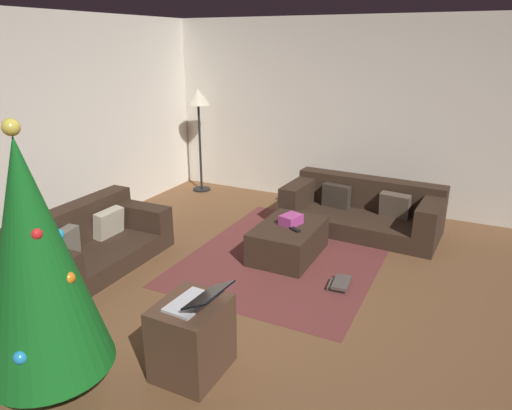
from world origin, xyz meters
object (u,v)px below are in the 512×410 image
(corner_lamp, at_px, (198,105))
(couch_right, at_px, (363,210))
(gift_box, at_px, (291,220))
(laptop, at_px, (197,300))
(tv_remote, at_px, (294,229))
(side_table, at_px, (192,338))
(couch_left, at_px, (90,242))
(book_stack, at_px, (340,284))
(christmas_tree, at_px, (34,259))
(ottoman, at_px, (288,240))

(corner_lamp, bearing_deg, couch_right, -99.66)
(couch_right, relative_size, gift_box, 8.38)
(laptop, height_order, corner_lamp, corner_lamp)
(tv_remote, xyz_separation_m, corner_lamp, (1.72, 2.28, 0.98))
(couch_right, height_order, tv_remote, couch_right)
(couch_right, height_order, side_table, couch_right)
(couch_left, bearing_deg, corner_lamp, -173.31)
(couch_right, distance_m, gift_box, 1.25)
(tv_remote, xyz_separation_m, side_table, (-1.99, -0.01, -0.10))
(book_stack, xyz_separation_m, corner_lamp, (2.07, 2.91, 1.32))
(couch_left, distance_m, gift_box, 2.18)
(tv_remote, height_order, laptop, laptop)
(christmas_tree, bearing_deg, gift_box, -11.78)
(ottoman, xyz_separation_m, corner_lamp, (1.62, 2.18, 1.17))
(christmas_tree, bearing_deg, couch_right, -16.00)
(book_stack, bearing_deg, gift_box, 55.71)
(couch_left, xyz_separation_m, book_stack, (0.67, -2.55, -0.21))
(christmas_tree, distance_m, side_table, 1.19)
(tv_remote, distance_m, christmas_tree, 2.77)
(gift_box, height_order, laptop, laptop)
(gift_box, bearing_deg, corner_lamp, 54.13)
(couch_right, distance_m, laptop, 3.29)
(gift_box, relative_size, book_stack, 0.76)
(couch_right, bearing_deg, christmas_tree, 76.86)
(couch_left, distance_m, couch_right, 3.29)
(couch_right, height_order, corner_lamp, corner_lamp)
(tv_remote, relative_size, laptop, 0.40)
(couch_left, height_order, couch_right, couch_left)
(book_stack, relative_size, corner_lamp, 0.19)
(couch_right, xyz_separation_m, corner_lamp, (0.46, 2.72, 1.11))
(couch_right, bearing_deg, gift_box, 67.28)
(gift_box, xyz_separation_m, laptop, (-2.13, -0.17, 0.19))
(book_stack, bearing_deg, tv_remote, 60.76)
(tv_remote, bearing_deg, gift_box, 66.49)
(couch_right, xyz_separation_m, side_table, (-3.25, 0.42, 0.03))
(couch_left, bearing_deg, laptop, 63.66)
(ottoman, bearing_deg, gift_box, -14.23)
(side_table, distance_m, corner_lamp, 4.49)
(couch_right, relative_size, tv_remote, 12.08)
(gift_box, bearing_deg, ottoman, 165.77)
(couch_right, relative_size, ottoman, 2.07)
(side_table, bearing_deg, ottoman, 3.31)
(christmas_tree, xyz_separation_m, book_stack, (2.26, -1.29, -0.99))
(couch_left, distance_m, book_stack, 2.65)
(side_table, bearing_deg, laptop, -93.35)
(gift_box, relative_size, corner_lamp, 0.14)
(couch_left, height_order, gift_box, couch_left)
(laptop, relative_size, corner_lamp, 0.25)
(laptop, bearing_deg, corner_lamp, 32.43)
(side_table, xyz_separation_m, corner_lamp, (3.71, 2.30, 1.08))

